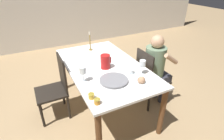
% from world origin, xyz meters
% --- Properties ---
extents(ground_plane, '(20.00, 20.00, 0.00)m').
position_xyz_m(ground_plane, '(0.00, 0.00, 0.00)').
color(ground_plane, tan).
extents(dining_table, '(0.99, 1.75, 0.76)m').
position_xyz_m(dining_table, '(0.00, 0.00, 0.67)').
color(dining_table, white).
rests_on(dining_table, ground_plane).
extents(chair_person_side, '(0.42, 0.42, 0.93)m').
position_xyz_m(chair_person_side, '(0.68, -0.21, 0.48)').
color(chair_person_side, black).
rests_on(chair_person_side, ground_plane).
extents(chair_opposite, '(0.42, 0.42, 0.93)m').
position_xyz_m(chair_opposite, '(-0.68, 0.18, 0.48)').
color(chair_opposite, black).
rests_on(chair_opposite, ground_plane).
extents(person_seated, '(0.39, 0.41, 1.16)m').
position_xyz_m(person_seated, '(0.77, -0.23, 0.68)').
color(person_seated, '#33333D').
rests_on(person_seated, ground_plane).
extents(red_pitcher, '(0.16, 0.13, 0.19)m').
position_xyz_m(red_pitcher, '(-0.01, -0.09, 0.86)').
color(red_pitcher, red).
rests_on(red_pitcher, dining_table).
extents(wine_glass_water, '(0.08, 0.08, 0.20)m').
position_xyz_m(wine_glass_water, '(-0.39, -0.28, 0.91)').
color(wine_glass_water, white).
rests_on(wine_glass_water, dining_table).
extents(wine_glass_juice, '(0.08, 0.08, 0.19)m').
position_xyz_m(wine_glass_juice, '(0.34, -0.45, 0.91)').
color(wine_glass_juice, white).
rests_on(wine_glass_juice, dining_table).
extents(teacup_near_person, '(0.12, 0.12, 0.06)m').
position_xyz_m(teacup_near_person, '(0.22, -0.38, 0.79)').
color(teacup_near_person, silver).
rests_on(teacup_near_person, dining_table).
extents(serving_tray, '(0.35, 0.35, 0.03)m').
position_xyz_m(serving_tray, '(-0.07, -0.45, 0.78)').
color(serving_tray, gray).
rests_on(serving_tray, dining_table).
extents(bread_plate, '(0.22, 0.22, 0.09)m').
position_xyz_m(bread_plate, '(0.20, -0.63, 0.79)').
color(bread_plate, silver).
rests_on(bread_plate, dining_table).
extents(jam_jar_amber, '(0.07, 0.07, 0.06)m').
position_xyz_m(jam_jar_amber, '(-0.40, -0.74, 0.80)').
color(jam_jar_amber, '#C67A1E').
rests_on(jam_jar_amber, dining_table).
extents(jam_jar_red, '(0.07, 0.07, 0.06)m').
position_xyz_m(jam_jar_red, '(-0.43, -0.63, 0.80)').
color(jam_jar_red, gold).
rests_on(jam_jar_red, dining_table).
extents(candlestick_tall, '(0.06, 0.06, 0.32)m').
position_xyz_m(candlestick_tall, '(0.03, 0.61, 0.89)').
color(candlestick_tall, olive).
rests_on(candlestick_tall, dining_table).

